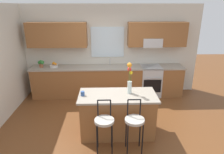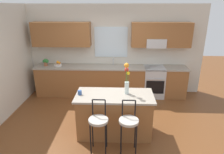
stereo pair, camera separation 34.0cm
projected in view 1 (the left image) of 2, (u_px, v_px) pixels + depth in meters
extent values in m
plane|color=brown|center=(109.00, 125.00, 4.65)|extent=(14.00, 14.00, 0.00)
cube|color=beige|center=(108.00, 50.00, 6.13)|extent=(5.60, 0.12, 2.70)
cube|color=brown|center=(57.00, 35.00, 5.70)|extent=(1.70, 0.34, 0.70)
cube|color=brown|center=(157.00, 34.00, 5.80)|extent=(1.70, 0.34, 0.70)
cube|color=silver|center=(107.00, 42.00, 5.98)|extent=(1.00, 0.03, 0.90)
cube|color=#B7BABC|center=(152.00, 42.00, 5.84)|extent=(0.56, 0.36, 0.26)
cube|color=brown|center=(108.00, 81.00, 6.10)|extent=(4.50, 0.60, 0.88)
cube|color=#9E9384|center=(108.00, 67.00, 5.95)|extent=(4.56, 0.64, 0.04)
cube|color=#B7BABC|center=(110.00, 69.00, 5.97)|extent=(0.54, 0.38, 0.11)
cylinder|color=#B7BABC|center=(110.00, 62.00, 6.06)|extent=(0.02, 0.02, 0.22)
cylinder|color=#B7BABC|center=(110.00, 59.00, 5.96)|extent=(0.02, 0.12, 0.02)
cube|color=#B7BABC|center=(150.00, 81.00, 6.12)|extent=(0.60, 0.60, 0.92)
cube|color=black|center=(152.00, 86.00, 5.86)|extent=(0.52, 0.02, 0.40)
cylinder|color=#B7BABC|center=(153.00, 78.00, 5.74)|extent=(0.50, 0.02, 0.02)
cube|color=brown|center=(117.00, 115.00, 4.23)|extent=(1.52, 0.68, 0.88)
cube|color=#9E9384|center=(118.00, 95.00, 4.08)|extent=(1.60, 0.76, 0.04)
cylinder|color=black|center=(97.00, 142.00, 3.56)|extent=(0.02, 0.02, 0.66)
cylinder|color=black|center=(112.00, 142.00, 3.57)|extent=(0.02, 0.02, 0.66)
cylinder|color=black|center=(98.00, 133.00, 3.82)|extent=(0.02, 0.02, 0.66)
cylinder|color=black|center=(112.00, 133.00, 3.83)|extent=(0.02, 0.02, 0.66)
cylinder|color=#B2ADA3|center=(104.00, 121.00, 3.57)|extent=(0.36, 0.36, 0.05)
cylinder|color=black|center=(98.00, 108.00, 3.63)|extent=(0.02, 0.02, 0.32)
cylinder|color=black|center=(111.00, 108.00, 3.64)|extent=(0.02, 0.02, 0.32)
cylinder|color=black|center=(104.00, 100.00, 3.58)|extent=(0.23, 0.02, 0.02)
cylinder|color=black|center=(128.00, 141.00, 3.58)|extent=(0.02, 0.02, 0.66)
cylinder|color=black|center=(142.00, 141.00, 3.59)|extent=(0.02, 0.02, 0.66)
cylinder|color=black|center=(126.00, 132.00, 3.84)|extent=(0.02, 0.02, 0.66)
cylinder|color=black|center=(140.00, 132.00, 3.84)|extent=(0.02, 0.02, 0.66)
cylinder|color=#B2ADA3|center=(135.00, 120.00, 3.59)|extent=(0.36, 0.36, 0.05)
cylinder|color=black|center=(128.00, 108.00, 3.65)|extent=(0.02, 0.02, 0.32)
cylinder|color=black|center=(140.00, 107.00, 3.66)|extent=(0.02, 0.02, 0.32)
cylinder|color=black|center=(134.00, 100.00, 3.60)|extent=(0.23, 0.02, 0.02)
cylinder|color=silver|center=(130.00, 87.00, 4.09)|extent=(0.09, 0.09, 0.26)
cylinder|color=#3D722D|center=(131.00, 81.00, 4.05)|extent=(0.01, 0.01, 0.37)
sphere|color=yellow|center=(131.00, 73.00, 3.99)|extent=(0.07, 0.07, 0.07)
cylinder|color=#3D722D|center=(129.00, 80.00, 4.05)|extent=(0.01, 0.01, 0.44)
sphere|color=red|center=(129.00, 69.00, 3.98)|extent=(0.08, 0.08, 0.08)
cylinder|color=#3D722D|center=(129.00, 78.00, 3.99)|extent=(0.01, 0.01, 0.54)
sphere|color=orange|center=(130.00, 65.00, 3.90)|extent=(0.10, 0.10, 0.10)
cylinder|color=#33518C|center=(83.00, 94.00, 4.01)|extent=(0.08, 0.08, 0.09)
cylinder|color=silver|center=(54.00, 66.00, 5.88)|extent=(0.24, 0.24, 0.06)
sphere|color=orange|center=(56.00, 64.00, 5.86)|extent=(0.07, 0.07, 0.07)
sphere|color=orange|center=(53.00, 64.00, 5.90)|extent=(0.07, 0.07, 0.07)
sphere|color=orange|center=(54.00, 63.00, 5.85)|extent=(0.08, 0.08, 0.08)
cylinder|color=#9E5B3D|center=(41.00, 65.00, 5.86)|extent=(0.11, 0.11, 0.11)
sphere|color=#2D7A33|center=(41.00, 62.00, 5.82)|extent=(0.10, 0.10, 0.10)
sphere|color=#2D7A33|center=(40.00, 63.00, 5.84)|extent=(0.10, 0.10, 0.10)
sphere|color=#2D7A33|center=(42.00, 62.00, 5.82)|extent=(0.12, 0.12, 0.12)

